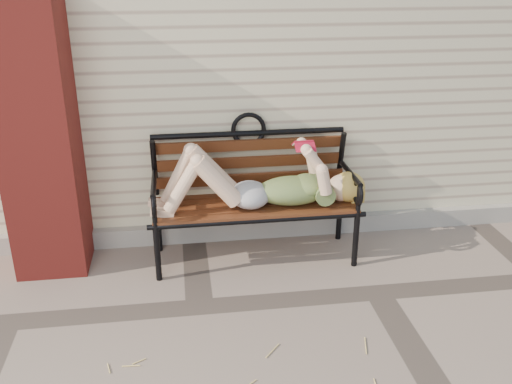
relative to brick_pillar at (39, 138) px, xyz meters
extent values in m
plane|color=gray|center=(2.30, -0.75, -1.00)|extent=(80.00, 80.00, 0.00)
cube|color=beige|center=(2.30, 2.25, 0.50)|extent=(8.00, 4.00, 3.00)
cube|color=#9C988D|center=(2.30, 0.22, -0.93)|extent=(8.00, 0.10, 0.15)
cube|color=maroon|center=(0.00, 0.00, 0.00)|extent=(0.50, 0.50, 2.00)
cylinder|color=black|center=(0.77, -0.36, -0.78)|extent=(0.04, 0.04, 0.45)
cylinder|color=black|center=(0.77, 0.09, -0.78)|extent=(0.04, 0.04, 0.45)
cylinder|color=black|center=(2.24, -0.36, -0.78)|extent=(0.04, 0.04, 0.45)
cylinder|color=black|center=(2.24, 0.09, -0.78)|extent=(0.04, 0.04, 0.45)
cube|color=#5B2C17|center=(1.51, -0.14, -0.55)|extent=(1.51, 0.49, 0.03)
cylinder|color=black|center=(1.51, -0.36, -0.57)|extent=(1.59, 0.04, 0.04)
cylinder|color=black|center=(1.51, 0.09, -0.57)|extent=(1.59, 0.04, 0.04)
torus|color=black|center=(1.51, 0.20, -0.06)|extent=(0.27, 0.04, 0.27)
ellipsoid|color=#0A3148|center=(1.79, -0.17, -0.43)|extent=(0.54, 0.31, 0.21)
ellipsoid|color=#0A3148|center=(1.91, -0.17, -0.40)|extent=(0.26, 0.30, 0.16)
ellipsoid|color=#9B9B9F|center=(1.47, -0.17, -0.45)|extent=(0.30, 0.34, 0.19)
sphere|color=beige|center=(2.17, -0.17, -0.43)|extent=(0.22, 0.22, 0.22)
ellipsoid|color=#DFB854|center=(2.22, -0.17, -0.43)|extent=(0.25, 0.25, 0.23)
cube|color=#A5122B|center=(1.87, -0.17, -0.06)|extent=(0.14, 0.02, 0.02)
cube|color=silver|center=(1.87, -0.21, -0.08)|extent=(0.14, 0.09, 0.05)
cube|color=silver|center=(1.87, -0.12, -0.08)|extent=(0.14, 0.09, 0.05)
cube|color=#A5122B|center=(1.87, -0.21, -0.08)|extent=(0.15, 0.09, 0.05)
cube|color=#A5122B|center=(1.87, -0.12, -0.08)|extent=(0.15, 0.09, 0.05)
cylinder|color=#DEC26C|center=(0.98, -1.31, -0.99)|extent=(0.01, 0.13, 0.01)
cylinder|color=#DEC26C|center=(1.36, -0.92, -0.99)|extent=(0.12, 0.01, 0.01)
cylinder|color=#DEC26C|center=(1.18, -1.17, -0.99)|extent=(0.11, 0.06, 0.01)
cylinder|color=#DEC26C|center=(0.99, -1.20, -0.99)|extent=(0.03, 0.09, 0.01)
cylinder|color=#DEC26C|center=(1.50, -1.32, -0.99)|extent=(0.04, 0.09, 0.01)
cylinder|color=#DEC26C|center=(1.21, -1.02, -0.99)|extent=(0.09, 0.05, 0.01)
cylinder|color=#DEC26C|center=(1.13, -1.35, -0.99)|extent=(0.05, 0.10, 0.01)
camera|label=1|loc=(0.97, -4.01, 1.21)|focal=40.00mm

